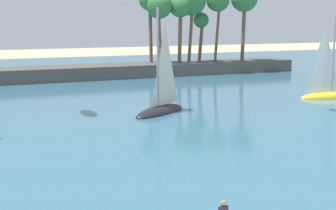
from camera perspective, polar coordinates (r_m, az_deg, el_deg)
sea at (r=60.71m, az=-17.81°, el=1.88°), size 220.00×90.20×0.06m
palm_headland at (r=65.49m, az=-16.53°, el=6.23°), size 84.27×6.41×13.43m
sailboat_mid_bay at (r=52.78m, az=17.84°, el=1.68°), size 6.40×2.95×8.94m
sailboat_toward_headland at (r=42.01m, az=-0.81°, el=0.26°), size 6.52×5.23×9.46m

